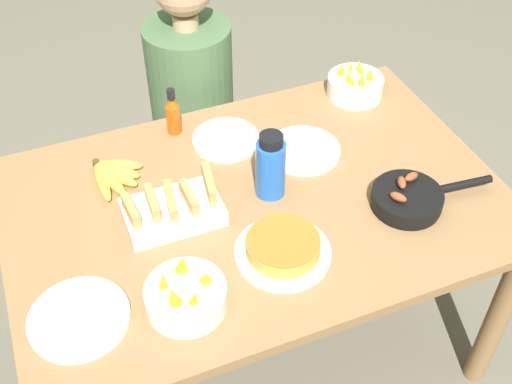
{
  "coord_description": "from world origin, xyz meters",
  "views": [
    {
      "loc": [
        -0.51,
        -1.25,
        2.04
      ],
      "look_at": [
        0.0,
        0.0,
        0.76
      ],
      "focal_mm": 45.0,
      "sensor_mm": 36.0,
      "label": 1
    }
  ],
  "objects": [
    {
      "name": "empty_plate_near_front",
      "position": [
        0.22,
        0.14,
        0.74
      ],
      "size": [
        0.24,
        0.24,
        0.02
      ],
      "color": "white",
      "rests_on": "dining_table"
    },
    {
      "name": "hot_sauce_bottle",
      "position": [
        -0.13,
        0.4,
        0.8
      ],
      "size": [
        0.05,
        0.05,
        0.17
      ],
      "color": "#C64C0F",
      "rests_on": "dining_table"
    },
    {
      "name": "fruit_bowl_citrus",
      "position": [
        -0.3,
        -0.29,
        0.77
      ],
      "size": [
        0.2,
        0.2,
        0.11
      ],
      "color": "white",
      "rests_on": "dining_table"
    },
    {
      "name": "frittata_plate_center",
      "position": [
        -0.01,
        -0.23,
        0.76
      ],
      "size": [
        0.26,
        0.26,
        0.06
      ],
      "color": "white",
      "rests_on": "dining_table"
    },
    {
      "name": "water_bottle",
      "position": [
        0.05,
        0.01,
        0.83
      ],
      "size": [
        0.09,
        0.09,
        0.21
      ],
      "color": "blue",
      "rests_on": "dining_table"
    },
    {
      "name": "person_figure",
      "position": [
        0.02,
        0.71,
        0.49
      ],
      "size": [
        0.35,
        0.35,
        1.17
      ],
      "color": "black",
      "rests_on": "ground_plane"
    },
    {
      "name": "banana_bunch",
      "position": [
        -0.37,
        0.25,
        0.75
      ],
      "size": [
        0.16,
        0.19,
        0.04
      ],
      "color": "gold",
      "rests_on": "dining_table"
    },
    {
      "name": "melon_tray",
      "position": [
        -0.24,
        0.02,
        0.76
      ],
      "size": [
        0.27,
        0.18,
        0.1
      ],
      "color": "silver",
      "rests_on": "dining_table"
    },
    {
      "name": "fruit_bowl_mango",
      "position": [
        0.52,
        0.36,
        0.77
      ],
      "size": [
        0.19,
        0.19,
        0.12
      ],
      "color": "white",
      "rests_on": "dining_table"
    },
    {
      "name": "empty_plate_far_right",
      "position": [
        -0.56,
        -0.23,
        0.74
      ],
      "size": [
        0.25,
        0.25,
        0.02
      ],
      "color": "white",
      "rests_on": "dining_table"
    },
    {
      "name": "skillet",
      "position": [
        0.4,
        -0.19,
        0.76
      ],
      "size": [
        0.37,
        0.21,
        0.08
      ],
      "rotation": [
        0.0,
        0.0,
        6.18
      ],
      "color": "black",
      "rests_on": "dining_table"
    },
    {
      "name": "empty_plate_far_left",
      "position": [
        0.01,
        0.29,
        0.74
      ],
      "size": [
        0.22,
        0.22,
        0.02
      ],
      "color": "white",
      "rests_on": "dining_table"
    },
    {
      "name": "dining_table",
      "position": [
        0.0,
        0.0,
        0.63
      ],
      "size": [
        1.45,
        0.96,
        0.73
      ],
      "color": "olive",
      "rests_on": "ground_plane"
    },
    {
      "name": "ground_plane",
      "position": [
        0.0,
        0.0,
        0.0
      ],
      "size": [
        14.0,
        14.0,
        0.0
      ],
      "primitive_type": "plane",
      "color": "#666051"
    }
  ]
}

